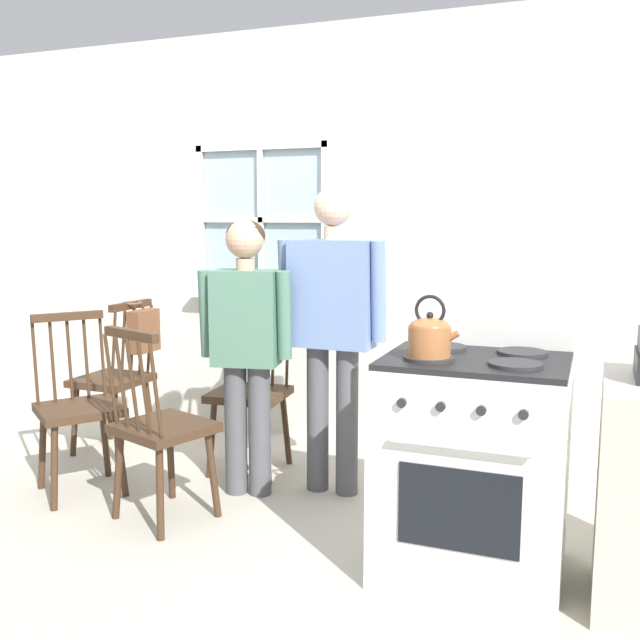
# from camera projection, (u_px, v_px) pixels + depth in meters

# --- Properties ---
(ground_plane) EXTENTS (16.00, 16.00, 0.00)m
(ground_plane) POSITION_uv_depth(u_px,v_px,m) (211.00, 514.00, 3.61)
(ground_plane) COLOR #B2AD9E
(wall_back) EXTENTS (6.40, 0.16, 2.70)m
(wall_back) POSITION_uv_depth(u_px,v_px,m) (316.00, 239.00, 4.70)
(wall_back) COLOR silver
(wall_back) RESTS_ON ground_plane
(chair_by_window) EXTENTS (0.41, 0.43, 0.97)m
(chair_by_window) POSITION_uv_depth(u_px,v_px,m) (114.00, 381.00, 4.52)
(chair_by_window) COLOR #3D2819
(chair_by_window) RESTS_ON ground_plane
(chair_near_wall) EXTENTS (0.45, 0.43, 0.97)m
(chair_near_wall) POSITION_uv_depth(u_px,v_px,m) (251.00, 394.00, 4.18)
(chair_near_wall) COLOR #3D2819
(chair_near_wall) RESTS_ON ground_plane
(chair_center_cluster) EXTENTS (0.57, 0.58, 0.97)m
(chair_center_cluster) POSITION_uv_depth(u_px,v_px,m) (78.00, 410.00, 3.85)
(chair_center_cluster) COLOR #3D2819
(chair_center_cluster) RESTS_ON ground_plane
(chair_near_stove) EXTENTS (0.53, 0.52, 0.97)m
(chair_near_stove) POSITION_uv_depth(u_px,v_px,m) (161.00, 430.00, 3.48)
(chair_near_stove) COLOR #3D2819
(chair_near_stove) RESTS_ON ground_plane
(person_elderly_left) EXTENTS (0.51, 0.28, 1.48)m
(person_elderly_left) POSITION_uv_depth(u_px,v_px,m) (246.00, 332.00, 3.76)
(person_elderly_left) COLOR #4C4C51
(person_elderly_left) RESTS_ON ground_plane
(person_teen_center) EXTENTS (0.60, 0.22, 1.64)m
(person_teen_center) POSITION_uv_depth(u_px,v_px,m) (332.00, 311.00, 3.77)
(person_teen_center) COLOR #4C4C51
(person_teen_center) RESTS_ON ground_plane
(stove) EXTENTS (0.74, 0.68, 1.08)m
(stove) POSITION_uv_depth(u_px,v_px,m) (473.00, 463.00, 2.97)
(stove) COLOR white
(stove) RESTS_ON ground_plane
(kettle) EXTENTS (0.21, 0.17, 0.25)m
(kettle) POSITION_uv_depth(u_px,v_px,m) (430.00, 335.00, 2.83)
(kettle) COLOR #A86638
(kettle) RESTS_ON stove
(potted_plant) EXTENTS (0.13, 0.13, 0.31)m
(potted_plant) POSITION_uv_depth(u_px,v_px,m) (245.00, 279.00, 4.83)
(potted_plant) COLOR beige
(potted_plant) RESTS_ON wall_back
(handbag) EXTENTS (0.19, 0.22, 0.31)m
(handbag) POSITION_uv_depth(u_px,v_px,m) (143.00, 330.00, 4.38)
(handbag) COLOR brown
(handbag) RESTS_ON chair_by_window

